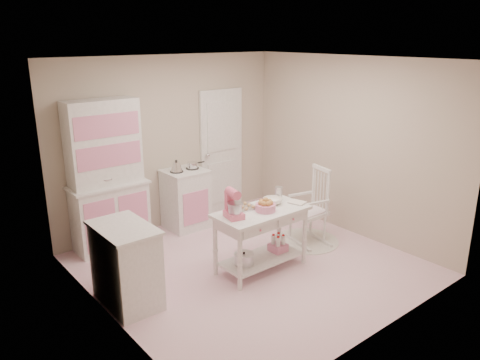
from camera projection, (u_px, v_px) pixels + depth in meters
The scene contains 14 objects.
room_shell at pixel (251, 141), 5.60m from camera, with size 3.84×3.84×2.62m.
door at pixel (221, 151), 7.74m from camera, with size 0.82×0.05×2.04m, color white.
hutch at pixel (107, 176), 6.32m from camera, with size 1.06×0.50×2.08m, color white.
stove at pixel (186, 199), 7.18m from camera, with size 0.62×0.57×0.92m, color white.
base_cabinet at pixel (126, 265), 5.10m from camera, with size 0.54×0.84×0.92m, color white.
lace_rug at pixel (307, 241), 6.79m from camera, with size 0.92×0.92×0.01m, color white.
rocking_chair at pixel (308, 206), 6.63m from camera, with size 0.48×0.72×1.10m, color white.
work_table at pixel (261, 240), 5.88m from camera, with size 1.20×0.60×0.80m, color white.
stand_mixer at pixel (234, 204), 5.47m from camera, with size 0.20×0.28×0.34m, color #EA6384.
cookie_tray at pixel (243, 208), 5.80m from camera, with size 0.34×0.24×0.02m, color silver.
bread_basket at pixel (266, 207), 5.72m from camera, with size 0.25×0.25×0.09m, color pink.
mixing_bowl at pixel (273, 201), 5.97m from camera, with size 0.24×0.24×0.08m, color white.
metal_pitcher at pixel (279, 193), 6.12m from camera, with size 0.10×0.10×0.17m, color silver.
recipe_book at pixel (294, 204), 5.94m from camera, with size 0.15×0.21×0.02m, color white.
Camera 1 is at (-3.57, -4.16, 2.87)m, focal length 35.00 mm.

